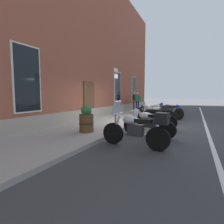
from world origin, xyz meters
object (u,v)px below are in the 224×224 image
Objects in this scene: motorcycle_black_naked at (167,112)px; parking_sign at (116,89)px; motorcycle_black_sport at (151,116)px; motorcycle_grey_naked at (159,114)px; pedestrian_dark_jacket at (134,100)px; pedestrian_striped_shirt at (137,100)px; motorcycle_white_sport at (146,121)px; motorcycle_silver_touring at (138,129)px; motorcycle_blue_sport at (167,109)px; barrel_planter at (86,120)px.

parking_sign is at bearing 157.44° from motorcycle_black_naked.
motorcycle_black_sport is 1.79m from motorcycle_grey_naked.
pedestrian_striped_shirt is (0.84, -0.06, -0.02)m from pedestrian_dark_jacket.
pedestrian_dark_jacket is at bearing 31.19° from motorcycle_grey_naked.
motorcycle_white_sport is 9.28m from pedestrian_dark_jacket.
motorcycle_black_naked is at bearing 1.24° from motorcycle_silver_touring.
pedestrian_dark_jacket is at bearing 24.26° from motorcycle_black_sport.
motorcycle_blue_sport reaches higher than motorcycle_black_naked.
pedestrian_dark_jacket reaches higher than motorcycle_black_naked.
motorcycle_grey_naked is 1.51m from motorcycle_black_naked.
motorcycle_blue_sport is (6.56, 0.15, -0.01)m from motorcycle_white_sport.
pedestrian_dark_jacket is at bearing 175.93° from pedestrian_striped_shirt.
motorcycle_white_sport is at bearing -174.02° from motorcycle_black_sport.
motorcycle_grey_naked is (5.01, 0.33, -0.08)m from motorcycle_silver_touring.
motorcycle_blue_sport reaches higher than motorcycle_grey_naked.
motorcycle_silver_touring is 0.79× the size of parking_sign.
pedestrian_dark_jacket is at bearing 18.86° from motorcycle_silver_touring.
motorcycle_white_sport is at bearing -158.91° from pedestrian_dark_jacket.
motorcycle_white_sport is 0.96× the size of motorcycle_black_sport.
barrel_planter reaches higher than motorcycle_grey_naked.
motorcycle_black_naked is (3.29, -0.19, -0.09)m from motorcycle_black_sport.
motorcycle_white_sport is 0.99× the size of motorcycle_blue_sport.
motorcycle_silver_touring is 2.04× the size of barrel_planter.
motorcycle_white_sport reaches higher than motorcycle_blue_sport.
parking_sign reaches higher than motorcycle_black_naked.
motorcycle_black_naked is 6.15m from barrel_planter.
motorcycle_silver_touring is 3.32m from parking_sign.
pedestrian_striped_shirt reaches higher than motorcycle_black_naked.
barrel_planter is at bearing 113.13° from motorcycle_white_sport.
pedestrian_dark_jacket is (8.64, 3.33, 0.51)m from motorcycle_white_sport.
barrel_planter is at bearing 160.32° from motorcycle_black_naked.
pedestrian_striped_shirt reaches higher than motorcycle_white_sport.
pedestrian_striped_shirt is (4.57, 3.30, 0.56)m from motorcycle_black_naked.
pedestrian_dark_jacket reaches higher than motorcycle_white_sport.
motorcycle_silver_touring is at bearing -176.19° from motorcycle_grey_naked.
motorcycle_black_sport is at bearing -36.90° from barrel_planter.
motorcycle_white_sport is 1.01× the size of motorcycle_black_naked.
barrel_planter is (-5.79, 2.07, 0.09)m from motorcycle_black_naked.
parking_sign reaches higher than motorcycle_grey_naked.
barrel_planter is at bearing -172.31° from pedestrian_dark_jacket.
motorcycle_grey_naked is at bearing 2.83° from motorcycle_white_sport.
parking_sign is at bearing -169.28° from pedestrian_striped_shirt.
motorcycle_grey_naked is (3.42, 0.17, -0.08)m from motorcycle_white_sport.
motorcycle_silver_touring is at bearing -174.06° from motorcycle_black_sport.
motorcycle_silver_touring is 0.97× the size of motorcycle_black_sport.
motorcycle_silver_touring is at bearing -162.76° from pedestrian_striped_shirt.
motorcycle_grey_naked is at bearing -0.04° from motorcycle_black_sport.
motorcycle_black_sport is at bearing 5.94° from motorcycle_silver_touring.
parking_sign reaches higher than motorcycle_black_sport.
motorcycle_black_sport is at bearing -155.74° from pedestrian_dark_jacket.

